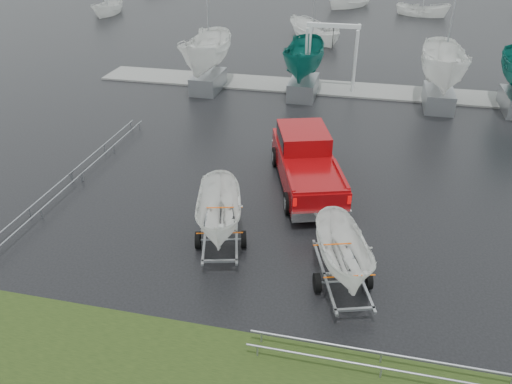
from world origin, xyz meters
name	(u,v)px	position (x,y,z in m)	size (l,w,h in m)	color
ground_plane	(289,181)	(0.00, 0.00, 0.00)	(120.00, 120.00, 0.00)	black
dock	(322,87)	(0.00, 13.00, 0.05)	(30.00, 3.00, 0.12)	gray
pickup_truck	(306,159)	(0.68, 0.07, 1.12)	(4.04, 6.82, 2.15)	maroon
trailer_hitched	(347,222)	(2.73, -6.37, 2.36)	(2.22, 3.79, 4.33)	gray
trailer_parked	(219,181)	(-1.57, -5.07, 2.53)	(2.06, 3.78, 4.65)	gray
boat_hoist	(332,47)	(0.48, 13.00, 2.67)	(3.30, 2.18, 4.12)	silver
keelboat_0	(206,28)	(-7.11, 11.00, 3.93)	(2.47, 3.20, 10.64)	gray
keelboat_1	(306,37)	(-0.99, 11.20, 3.64)	(2.30, 3.20, 7.22)	gray
keelboat_2	(449,38)	(7.04, 11.00, 4.00)	(2.52, 3.20, 10.69)	gray
mast_rack_0	(109,145)	(-9.00, 1.00, 0.35)	(0.56, 6.50, 0.06)	gray
mast_rack_1	(35,209)	(-9.00, -5.00, 0.35)	(0.56, 6.50, 0.06)	gray
mast_rack_2	(382,360)	(4.00, -9.50, 0.35)	(7.00, 0.56, 0.06)	gray
moored_boat_0	(109,14)	(-25.57, 33.17, 0.01)	(2.51, 2.56, 11.06)	white
moored_boat_1	(349,7)	(-0.18, 43.52, 0.00)	(3.79, 3.80, 11.55)	white
moored_boat_2	(421,16)	(7.81, 39.84, 0.01)	(2.67, 2.63, 10.86)	white
moored_boat_7	(312,41)	(-2.26, 25.99, 0.00)	(3.66, 3.68, 11.43)	white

